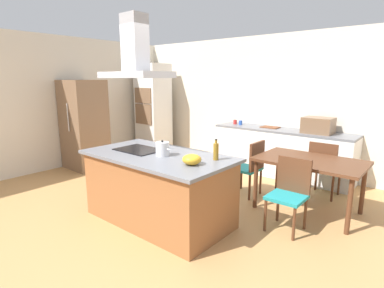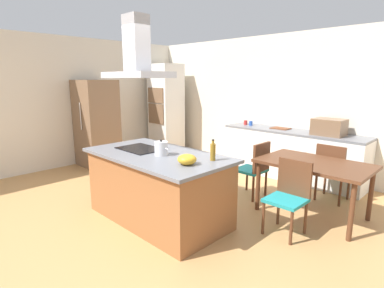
% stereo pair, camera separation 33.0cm
% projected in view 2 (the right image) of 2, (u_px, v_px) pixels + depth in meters
% --- Properties ---
extents(ground, '(16.00, 16.00, 0.00)m').
position_uv_depth(ground, '(228.00, 190.00, 5.16)').
color(ground, tan).
extents(wall_back, '(7.20, 0.10, 2.70)m').
position_uv_depth(wall_back, '(284.00, 104.00, 6.10)').
color(wall_back, beige).
rests_on(wall_back, ground).
extents(wall_left, '(0.10, 8.80, 2.70)m').
position_uv_depth(wall_left, '(94.00, 101.00, 6.90)').
color(wall_left, beige).
rests_on(wall_left, ground).
extents(kitchen_island, '(1.97, 1.06, 0.90)m').
position_uv_depth(kitchen_island, '(158.00, 187.00, 4.03)').
color(kitchen_island, '#995B33').
rests_on(kitchen_island, ground).
extents(cooktop, '(0.60, 0.44, 0.01)m').
position_uv_depth(cooktop, '(140.00, 149.00, 4.18)').
color(cooktop, black).
rests_on(cooktop, kitchen_island).
extents(tea_kettle, '(0.22, 0.17, 0.20)m').
position_uv_depth(tea_kettle, '(161.00, 148.00, 3.83)').
color(tea_kettle, silver).
rests_on(tea_kettle, kitchen_island).
extents(olive_oil_bottle, '(0.06, 0.06, 0.25)m').
position_uv_depth(olive_oil_bottle, '(213.00, 152.00, 3.58)').
color(olive_oil_bottle, olive).
rests_on(olive_oil_bottle, kitchen_island).
extents(mixing_bowl, '(0.22, 0.22, 0.12)m').
position_uv_depth(mixing_bowl, '(187.00, 159.00, 3.42)').
color(mixing_bowl, gold).
rests_on(mixing_bowl, kitchen_island).
extents(back_counter, '(2.65, 0.62, 0.90)m').
position_uv_depth(back_counter, '(290.00, 154.00, 5.76)').
color(back_counter, white).
rests_on(back_counter, ground).
extents(countertop_microwave, '(0.50, 0.38, 0.28)m').
position_uv_depth(countertop_microwave, '(329.00, 127.00, 5.19)').
color(countertop_microwave, brown).
rests_on(countertop_microwave, back_counter).
extents(coffee_mug_red, '(0.08, 0.08, 0.09)m').
position_uv_depth(coffee_mug_red, '(246.00, 122.00, 6.41)').
color(coffee_mug_red, red).
rests_on(coffee_mug_red, back_counter).
extents(coffee_mug_blue, '(0.08, 0.08, 0.09)m').
position_uv_depth(coffee_mug_blue, '(251.00, 123.00, 6.30)').
color(coffee_mug_blue, '#2D56B2').
rests_on(coffee_mug_blue, back_counter).
extents(cutting_board, '(0.34, 0.24, 0.02)m').
position_uv_depth(cutting_board, '(280.00, 128.00, 5.88)').
color(cutting_board, brown).
rests_on(cutting_board, back_counter).
extents(wall_oven_stack, '(0.70, 0.66, 2.20)m').
position_uv_depth(wall_oven_stack, '(166.00, 109.00, 7.72)').
color(wall_oven_stack, white).
rests_on(wall_oven_stack, ground).
extents(refrigerator, '(0.80, 0.73, 1.82)m').
position_uv_depth(refrigerator, '(97.00, 123.00, 6.51)').
color(refrigerator, brown).
rests_on(refrigerator, ground).
extents(dining_table, '(1.40, 0.90, 0.75)m').
position_uv_depth(dining_table, '(314.00, 168.00, 4.10)').
color(dining_table, '#59331E').
rests_on(dining_table, ground).
extents(chair_facing_island, '(0.42, 0.42, 0.89)m').
position_uv_depth(chair_facing_island, '(289.00, 192.00, 3.67)').
color(chair_facing_island, teal).
rests_on(chair_facing_island, ground).
extents(chair_at_left_end, '(0.42, 0.42, 0.89)m').
position_uv_depth(chair_at_left_end, '(255.00, 166.00, 4.76)').
color(chair_at_left_end, teal).
rests_on(chair_at_left_end, ground).
extents(chair_facing_back_wall, '(0.42, 0.42, 0.89)m').
position_uv_depth(chair_facing_back_wall, '(332.00, 169.00, 4.60)').
color(chair_facing_back_wall, teal).
rests_on(chair_facing_back_wall, ground).
extents(range_hood, '(0.90, 0.55, 0.78)m').
position_uv_depth(range_hood, '(137.00, 58.00, 3.93)').
color(range_hood, '#ADADB2').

